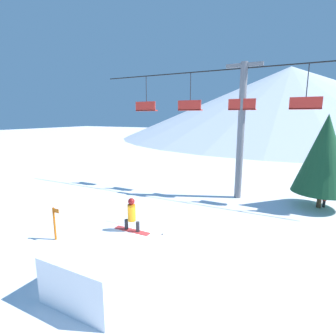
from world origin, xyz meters
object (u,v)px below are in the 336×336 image
at_px(trail_marker, 55,223).
at_px(snowboarder, 132,215).
at_px(snow_ramp, 106,265).
at_px(pine_tree_near, 325,154).
at_px(distant_skier, 325,197).

bearing_deg(trail_marker, snowboarder, -3.64).
height_order(snowboarder, trail_marker, snowboarder).
bearing_deg(snowboarder, snow_ramp, -99.30).
bearing_deg(snow_ramp, snowboarder, 80.70).
distance_m(pine_tree_near, distant_skier, 2.83).
relative_size(snow_ramp, distant_skier, 2.67).
bearing_deg(snow_ramp, distant_skier, 60.33).
distance_m(snowboarder, trail_marker, 4.82).
xyz_separation_m(snow_ramp, snowboarder, (0.21, 1.28, 1.40)).
xyz_separation_m(trail_marker, distant_skier, (11.60, 11.04, -0.19)).
distance_m(trail_marker, distant_skier, 16.01).
relative_size(snow_ramp, trail_marker, 2.06).
xyz_separation_m(snowboarder, distant_skier, (6.98, 11.33, -1.50)).
distance_m(pine_tree_near, trail_marker, 15.86).
bearing_deg(distant_skier, snowboarder, -121.62).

